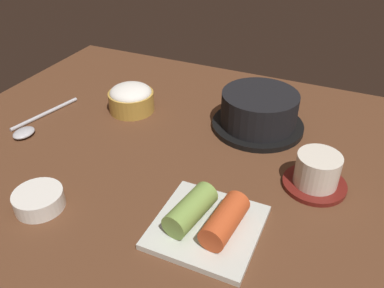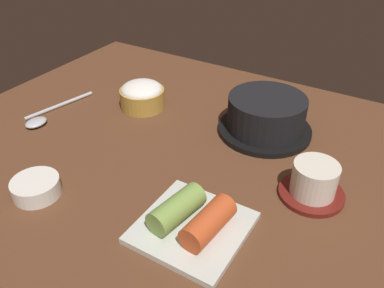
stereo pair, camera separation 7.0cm
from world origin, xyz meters
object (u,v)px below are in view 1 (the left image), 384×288
at_px(tea_cup_with_saucer, 317,172).
at_px(kimchi_plate, 207,220).
at_px(spoon, 31,126).
at_px(rice_bowl, 131,98).
at_px(stone_pot, 259,111).
at_px(side_bowl_near, 39,199).

bearing_deg(tea_cup_with_saucer, kimchi_plate, -127.45).
relative_size(kimchi_plate, spoon, 0.80).
distance_m(rice_bowl, tea_cup_with_saucer, 0.42).
distance_m(stone_pot, tea_cup_with_saucer, 0.20).
bearing_deg(rice_bowl, spoon, -134.31).
bearing_deg(rice_bowl, side_bowl_near, -84.60).
bearing_deg(stone_pot, side_bowl_near, -123.46).
height_order(tea_cup_with_saucer, kimchi_plate, tea_cup_with_saucer).
bearing_deg(stone_pot, rice_bowl, -171.05).
xyz_separation_m(stone_pot, side_bowl_near, (-0.24, -0.36, -0.02)).
distance_m(kimchi_plate, side_bowl_near, 0.26).
distance_m(kimchi_plate, spoon, 0.45).
xyz_separation_m(rice_bowl, spoon, (-0.15, -0.15, -0.02)).
relative_size(stone_pot, spoon, 0.99).
relative_size(rice_bowl, spoon, 0.52).
distance_m(stone_pot, spoon, 0.46).
bearing_deg(side_bowl_near, spoon, 135.80).
bearing_deg(side_bowl_near, rice_bowl, 95.40).
bearing_deg(stone_pot, tea_cup_with_saucer, -45.21).
distance_m(rice_bowl, kimchi_plate, 0.39).
bearing_deg(rice_bowl, kimchi_plate, -42.32).
distance_m(rice_bowl, spoon, 0.21).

